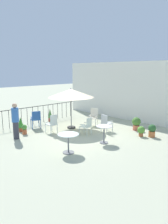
{
  "coord_description": "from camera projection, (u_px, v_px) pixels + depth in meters",
  "views": [
    {
      "loc": [
        7.32,
        -6.84,
        3.1
      ],
      "look_at": [
        0.0,
        0.46,
        1.06
      ],
      "focal_mm": 34.25,
      "sensor_mm": 36.0,
      "label": 1
    }
  ],
  "objects": [
    {
      "name": "potted_plant_0",
      "position": [
        136.0,
        123.0,
        11.13
      ],
      "size": [
        0.45,
        0.45,
        0.69
      ],
      "color": "#C46348",
      "rests_on": "ground"
    },
    {
      "name": "patio_chair_1",
      "position": [
        52.0,
        123.0,
        10.55
      ],
      "size": [
        0.47,
        0.43,
        0.95
      ],
      "color": "white",
      "rests_on": "ground"
    },
    {
      "name": "potted_plant_2",
      "position": [
        50.0,
        115.0,
        13.02
      ],
      "size": [
        0.26,
        0.26,
        0.8
      ],
      "color": "#B05240",
      "rests_on": "ground"
    },
    {
      "name": "terrace_railing",
      "position": [
        38.0,
        112.0,
        12.65
      ],
      "size": [
        0.03,
        5.47,
        1.01
      ],
      "color": "black",
      "rests_on": "ground"
    },
    {
      "name": "potted_plant_3",
      "position": [
        152.0,
        130.0,
        10.02
      ],
      "size": [
        0.36,
        0.36,
        0.6
      ],
      "color": "#CB713C",
      "rests_on": "ground"
    },
    {
      "name": "patio_chair_2",
      "position": [
        87.0,
        125.0,
        10.25
      ],
      "size": [
        0.53,
        0.53,
        0.87
      ],
      "color": "white",
      "rests_on": "ground"
    },
    {
      "name": "potted_plant_1",
      "position": [
        21.0,
        124.0,
        10.93
      ],
      "size": [
        0.33,
        0.33,
        0.74
      ],
      "color": "#A84D2D",
      "rests_on": "ground"
    },
    {
      "name": "patio_chair_4",
      "position": [
        94.0,
        116.0,
        12.05
      ],
      "size": [
        0.62,
        0.64,
        0.98
      ],
      "color": "white",
      "rests_on": "ground"
    },
    {
      "name": "patio_chair_3",
      "position": [
        106.0,
        122.0,
        10.81
      ],
      "size": [
        0.49,
        0.49,
        0.89
      ],
      "color": "silver",
      "rests_on": "ground"
    },
    {
      "name": "standing_person",
      "position": [
        15.0,
        121.0,
        9.64
      ],
      "size": [
        0.44,
        0.44,
        1.65
      ],
      "color": "#33333D",
      "rests_on": "ground"
    },
    {
      "name": "potted_plant_4",
      "position": [
        24.0,
        129.0,
        10.45
      ],
      "size": [
        0.26,
        0.26,
        0.48
      ],
      "color": "#B65E38",
      "rests_on": "ground"
    },
    {
      "name": "patio_chair_0",
      "position": [
        36.0,
        118.0,
        11.45
      ],
      "size": [
        0.58,
        0.6,
        0.95
      ],
      "color": "#24519A",
      "rests_on": "ground"
    },
    {
      "name": "cafe_table_1",
      "position": [
        68.0,
        140.0,
        8.04
      ],
      "size": [
        0.8,
        0.8,
        0.74
      ],
      "color": "white",
      "rests_on": "ground"
    },
    {
      "name": "villa_facade",
      "position": [
        130.0,
        91.0,
        13.21
      ],
      "size": [
        10.38,
        0.3,
        3.61
      ],
      "primitive_type": "cube",
      "color": "white",
      "rests_on": "ground"
    },
    {
      "name": "ground_plane",
      "position": [
        77.0,
        135.0,
        10.42
      ],
      "size": [
        60.0,
        60.0,
        0.0
      ],
      "primitive_type": "plane",
      "color": "#B1B395"
    },
    {
      "name": "patio_umbrella_0",
      "position": [
        71.0,
        93.0,
        11.23
      ],
      "size": [
        2.43,
        2.43,
        2.18
      ],
      "color": "#2D2D2D",
      "rests_on": "ground"
    },
    {
      "name": "potted_plant_5",
      "position": [
        141.0,
        131.0,
        10.1
      ],
      "size": [
        0.35,
        0.35,
        0.49
      ],
      "color": "#AD6139",
      "rests_on": "ground"
    },
    {
      "name": "cafe_table_0",
      "position": [
        104.0,
        131.0,
        9.13
      ],
      "size": [
        0.67,
        0.67,
        0.76
      ],
      "color": "silver",
      "rests_on": "ground"
    }
  ]
}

